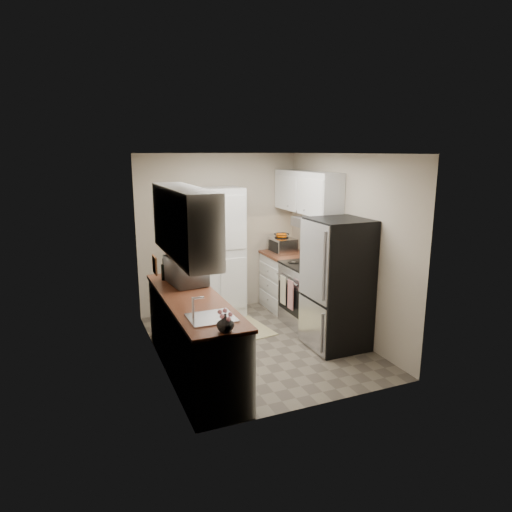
{
  "coord_description": "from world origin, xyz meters",
  "views": [
    {
      "loc": [
        -2.21,
        -5.23,
        2.53
      ],
      "look_at": [
        0.03,
        0.15,
        1.19
      ],
      "focal_mm": 32.0,
      "sensor_mm": 36.0,
      "label": 1
    }
  ],
  "objects_px": {
    "electric_range": "(309,294)",
    "microwave": "(186,271)",
    "refrigerator": "(338,284)",
    "toaster_oven": "(283,246)",
    "pantry_cabinet": "(213,253)",
    "wine_bottle": "(164,270)"
  },
  "relations": [
    {
      "from": "pantry_cabinet",
      "to": "toaster_oven",
      "type": "bearing_deg",
      "value": -3.14
    },
    {
      "from": "electric_range",
      "to": "wine_bottle",
      "type": "relative_size",
      "value": 4.39
    },
    {
      "from": "pantry_cabinet",
      "to": "wine_bottle",
      "type": "relative_size",
      "value": 7.77
    },
    {
      "from": "refrigerator",
      "to": "pantry_cabinet",
      "type": "bearing_deg",
      "value": 123.46
    },
    {
      "from": "pantry_cabinet",
      "to": "microwave",
      "type": "height_order",
      "value": "pantry_cabinet"
    },
    {
      "from": "refrigerator",
      "to": "toaster_oven",
      "type": "bearing_deg",
      "value": 89.5
    },
    {
      "from": "microwave",
      "to": "toaster_oven",
      "type": "distance_m",
      "value": 2.17
    },
    {
      "from": "electric_range",
      "to": "microwave",
      "type": "distance_m",
      "value": 2.0
    },
    {
      "from": "refrigerator",
      "to": "microwave",
      "type": "xyz_separation_m",
      "value": [
        -1.85,
        0.55,
        0.24
      ]
    },
    {
      "from": "pantry_cabinet",
      "to": "wine_bottle",
      "type": "distance_m",
      "value": 1.31
    },
    {
      "from": "pantry_cabinet",
      "to": "electric_range",
      "type": "bearing_deg",
      "value": -38.22
    },
    {
      "from": "microwave",
      "to": "wine_bottle",
      "type": "xyz_separation_m",
      "value": [
        -0.23,
        0.27,
        -0.04
      ]
    },
    {
      "from": "pantry_cabinet",
      "to": "wine_bottle",
      "type": "bearing_deg",
      "value": -135.98
    },
    {
      "from": "electric_range",
      "to": "wine_bottle",
      "type": "height_order",
      "value": "wine_bottle"
    },
    {
      "from": "wine_bottle",
      "to": "toaster_oven",
      "type": "distance_m",
      "value": 2.26
    },
    {
      "from": "microwave",
      "to": "toaster_oven",
      "type": "xyz_separation_m",
      "value": [
        1.86,
        1.11,
        -0.04
      ]
    },
    {
      "from": "microwave",
      "to": "wine_bottle",
      "type": "distance_m",
      "value": 0.36
    },
    {
      "from": "electric_range",
      "to": "microwave",
      "type": "relative_size",
      "value": 1.89
    },
    {
      "from": "pantry_cabinet",
      "to": "electric_range",
      "type": "relative_size",
      "value": 1.77
    },
    {
      "from": "pantry_cabinet",
      "to": "electric_range",
      "type": "distance_m",
      "value": 1.58
    },
    {
      "from": "microwave",
      "to": "refrigerator",
      "type": "bearing_deg",
      "value": -112.78
    },
    {
      "from": "refrigerator",
      "to": "toaster_oven",
      "type": "height_order",
      "value": "refrigerator"
    }
  ]
}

